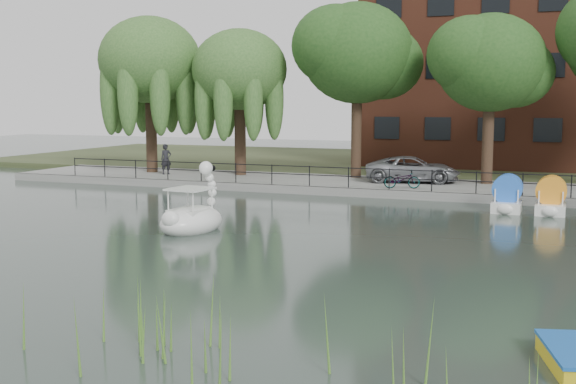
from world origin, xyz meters
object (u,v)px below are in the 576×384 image
Objects in this scene: pedestrian at (166,157)px; swan_boat at (192,216)px; bicycle at (402,178)px; minivan at (413,167)px.

swan_boat is (9.06, -13.35, -0.87)m from pedestrian.
swan_boat is (-4.91, -11.66, -0.38)m from bicycle.
swan_boat is at bearing -108.78° from pedestrian.
swan_boat is (-4.83, -14.51, -0.64)m from minivan.
pedestrian is at bearing 130.61° from swan_boat.
pedestrian reaches higher than minivan.
pedestrian is at bearing 84.98° from minivan.
minivan is 2.77× the size of pedestrian.
minivan is at bearing 78.05° from swan_boat.
swan_boat is at bearing 139.76° from bicycle.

